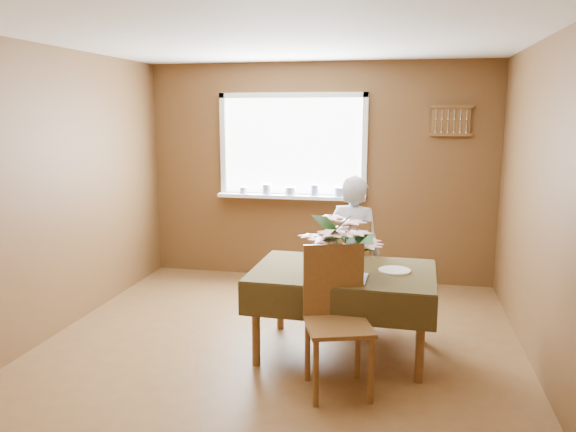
% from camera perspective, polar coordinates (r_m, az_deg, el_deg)
% --- Properties ---
extents(floor, '(4.50, 4.50, 0.00)m').
position_cam_1_polar(floor, '(4.68, -1.42, -13.98)').
color(floor, brown).
rests_on(floor, ground).
extents(ceiling, '(4.50, 4.50, 0.00)m').
position_cam_1_polar(ceiling, '(4.30, -1.58, 18.00)').
color(ceiling, white).
rests_on(ceiling, wall_back).
extents(wall_back, '(4.00, 0.00, 4.00)m').
position_cam_1_polar(wall_back, '(6.51, 3.08, 4.40)').
color(wall_back, brown).
rests_on(wall_back, floor).
extents(wall_front, '(4.00, 0.00, 4.00)m').
position_cam_1_polar(wall_front, '(2.24, -14.95, -7.75)').
color(wall_front, brown).
rests_on(wall_front, floor).
extents(wall_left, '(0.00, 4.50, 4.50)m').
position_cam_1_polar(wall_left, '(5.15, -23.71, 1.93)').
color(wall_left, brown).
rests_on(wall_left, floor).
extents(wall_right, '(0.00, 4.50, 4.50)m').
position_cam_1_polar(wall_right, '(4.32, 25.27, 0.32)').
color(wall_right, brown).
rests_on(wall_right, floor).
extents(window_assembly, '(1.72, 0.20, 1.22)m').
position_cam_1_polar(window_assembly, '(6.49, 0.44, 5.33)').
color(window_assembly, white).
rests_on(window_assembly, wall_back).
extents(spoon_rack, '(0.44, 0.05, 0.33)m').
position_cam_1_polar(spoon_rack, '(6.38, 16.24, 9.29)').
color(spoon_rack, brown).
rests_on(spoon_rack, wall_back).
extents(dining_table, '(1.47, 1.02, 0.71)m').
position_cam_1_polar(dining_table, '(4.54, 5.62, -6.46)').
color(dining_table, brown).
rests_on(dining_table, floor).
extents(chair_far, '(0.53, 0.53, 1.01)m').
position_cam_1_polar(chair_far, '(5.19, 6.44, -5.15)').
color(chair_far, brown).
rests_on(chair_far, floor).
extents(chair_near, '(0.55, 0.55, 1.02)m').
position_cam_1_polar(chair_near, '(4.02, 4.92, -9.75)').
color(chair_near, brown).
rests_on(chair_near, floor).
extents(seated_woman, '(0.58, 0.46, 1.39)m').
position_cam_1_polar(seated_woman, '(5.16, 6.64, -3.54)').
color(seated_woman, white).
rests_on(seated_woman, floor).
extents(flower_bouquet, '(0.56, 0.56, 0.48)m').
position_cam_1_polar(flower_bouquet, '(4.20, 5.70, -2.29)').
color(flower_bouquet, white).
rests_on(flower_bouquet, dining_table).
extents(side_plate, '(0.31, 0.31, 0.01)m').
position_cam_1_polar(side_plate, '(4.53, 10.76, -5.47)').
color(side_plate, white).
rests_on(side_plate, dining_table).
extents(table_knife, '(0.05, 0.23, 0.00)m').
position_cam_1_polar(table_knife, '(4.28, 7.43, -6.28)').
color(table_knife, silver).
rests_on(table_knife, dining_table).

